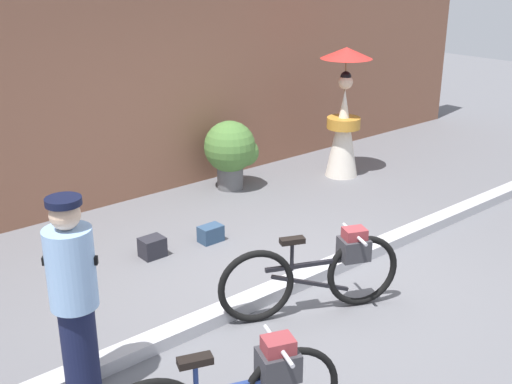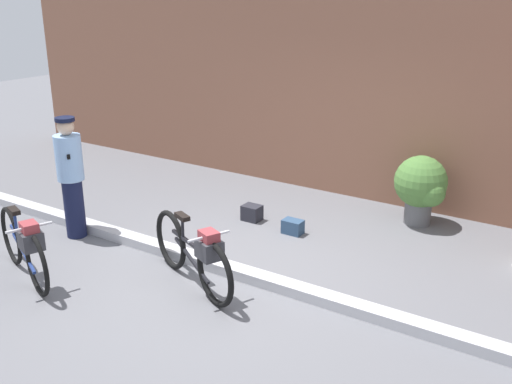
# 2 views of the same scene
# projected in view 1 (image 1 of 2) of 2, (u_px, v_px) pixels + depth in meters

# --- Properties ---
(ground_plane) EXTENTS (30.00, 30.00, 0.00)m
(ground_plane) POSITION_uv_depth(u_px,v_px,m) (295.00, 287.00, 6.39)
(ground_plane) COLOR slate
(building_wall) EXTENTS (14.00, 0.40, 3.44)m
(building_wall) POSITION_uv_depth(u_px,v_px,m) (116.00, 70.00, 8.23)
(building_wall) COLOR brown
(building_wall) RESTS_ON ground_plane
(sidewalk_curb) EXTENTS (14.00, 0.20, 0.12)m
(sidewalk_curb) POSITION_uv_depth(u_px,v_px,m) (295.00, 282.00, 6.37)
(sidewalk_curb) COLOR #B2B2B7
(sidewalk_curb) RESTS_ON ground_plane
(bicycle_far_side) EXTENTS (1.62, 0.76, 0.80)m
(bicycle_far_side) POSITION_uv_depth(u_px,v_px,m) (319.00, 271.00, 5.81)
(bicycle_far_side) COLOR black
(bicycle_far_side) RESTS_ON ground_plane
(person_officer) EXTENTS (0.34, 0.34, 1.61)m
(person_officer) POSITION_uv_depth(u_px,v_px,m) (74.00, 298.00, 4.50)
(person_officer) COLOR #141938
(person_officer) RESTS_ON ground_plane
(person_with_parasol) EXTENTS (0.74, 0.74, 1.89)m
(person_with_parasol) POSITION_uv_depth(u_px,v_px,m) (344.00, 115.00, 9.31)
(person_with_parasol) COLOR silver
(person_with_parasol) RESTS_ON ground_plane
(potted_plant_by_door) EXTENTS (0.74, 0.72, 0.97)m
(potted_plant_by_door) POSITION_uv_depth(u_px,v_px,m) (232.00, 150.00, 8.90)
(potted_plant_by_door) COLOR #59595B
(potted_plant_by_door) RESTS_ON ground_plane
(backpack_on_pavement) EXTENTS (0.26, 0.21, 0.22)m
(backpack_on_pavement) POSITION_uv_depth(u_px,v_px,m) (153.00, 247.00, 6.99)
(backpack_on_pavement) COLOR #26262D
(backpack_on_pavement) RESTS_ON ground_plane
(backpack_spare) EXTENTS (0.27, 0.18, 0.19)m
(backpack_spare) POSITION_uv_depth(u_px,v_px,m) (211.00, 233.00, 7.37)
(backpack_spare) COLOR navy
(backpack_spare) RESTS_ON ground_plane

